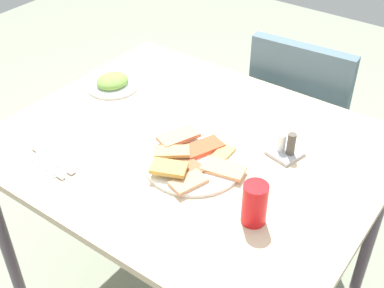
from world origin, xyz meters
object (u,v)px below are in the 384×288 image
(dining_chair, at_px, (302,121))
(pide_platter, at_px, (193,161))
(condiment_caddy, at_px, (286,148))
(salad_plate_greens, at_px, (113,82))
(dining_table, at_px, (191,163))
(fork, at_px, (44,166))
(paper_napkin, at_px, (49,164))
(soda_can, at_px, (255,204))
(spoon, at_px, (53,160))

(dining_chair, distance_m, pide_platter, 0.80)
(condiment_caddy, bearing_deg, salad_plate_greens, -179.23)
(dining_table, distance_m, pide_platter, 0.14)
(fork, distance_m, condiment_caddy, 0.73)
(paper_napkin, bearing_deg, dining_chair, 69.80)
(salad_plate_greens, bearing_deg, soda_can, -20.62)
(dining_table, bearing_deg, fork, -129.06)
(pide_platter, xyz_separation_m, salad_plate_greens, (-0.51, 0.19, 0.00))
(dining_table, xyz_separation_m, pide_platter, (0.07, -0.08, 0.09))
(dining_table, distance_m, spoon, 0.43)
(dining_table, relative_size, paper_napkin, 8.31)
(fork, xyz_separation_m, condiment_caddy, (0.55, 0.48, 0.02))
(dining_table, height_order, fork, fork)
(pide_platter, xyz_separation_m, condiment_caddy, (0.20, 0.20, 0.01))
(dining_chair, height_order, soda_can, dining_chair)
(soda_can, height_order, condiment_caddy, soda_can)
(fork, relative_size, condiment_caddy, 1.67)
(salad_plate_greens, bearing_deg, dining_table, -14.72)
(condiment_caddy, bearing_deg, dining_chair, 107.93)
(dining_table, relative_size, fork, 6.52)
(dining_table, bearing_deg, salad_plate_greens, 165.28)
(pide_platter, bearing_deg, salad_plate_greens, 159.13)
(salad_plate_greens, relative_size, soda_can, 1.60)
(dining_table, height_order, paper_napkin, paper_napkin)
(dining_table, xyz_separation_m, dining_chair, (0.09, 0.68, -0.18))
(dining_table, xyz_separation_m, condiment_caddy, (0.27, 0.13, 0.10))
(dining_chair, bearing_deg, dining_table, -97.35)
(dining_chair, distance_m, condiment_caddy, 0.64)
(soda_can, relative_size, spoon, 0.64)
(dining_table, height_order, soda_can, soda_can)
(soda_can, distance_m, spoon, 0.63)
(salad_plate_greens, height_order, paper_napkin, salad_plate_greens)
(salad_plate_greens, bearing_deg, condiment_caddy, 0.77)
(dining_chair, relative_size, salad_plate_greens, 4.62)
(dining_table, xyz_separation_m, spoon, (-0.28, -0.31, 0.08))
(dining_table, distance_m, salad_plate_greens, 0.47)
(spoon, relative_size, condiment_caddy, 1.77)
(pide_platter, bearing_deg, paper_napkin, -143.94)
(dining_table, relative_size, condiment_caddy, 10.90)
(fork, bearing_deg, pide_platter, 40.70)
(fork, bearing_deg, salad_plate_greens, 111.54)
(salad_plate_greens, bearing_deg, paper_napkin, -70.52)
(fork, bearing_deg, spoon, 92.76)
(pide_platter, height_order, fork, pide_platter)
(salad_plate_greens, xyz_separation_m, condiment_caddy, (0.71, 0.01, 0.01))
(dining_table, distance_m, dining_chair, 0.71)
(spoon, distance_m, condiment_caddy, 0.70)
(dining_chair, relative_size, soda_can, 7.39)
(spoon, height_order, condiment_caddy, condiment_caddy)
(pide_platter, xyz_separation_m, fork, (-0.35, -0.27, -0.01))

